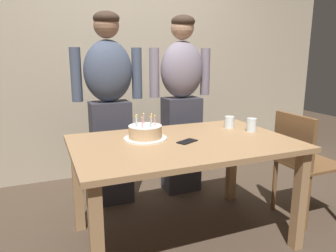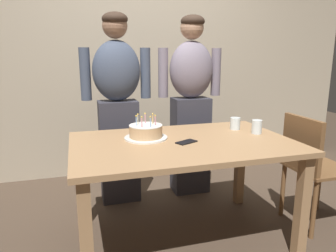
# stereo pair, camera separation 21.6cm
# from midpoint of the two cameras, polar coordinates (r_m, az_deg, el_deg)

# --- Properties ---
(ground_plane) EXTENTS (10.00, 10.00, 0.00)m
(ground_plane) POSITION_cam_midpoint_polar(r_m,az_deg,el_deg) (2.47, -0.05, -19.48)
(ground_plane) COLOR #47382B
(back_wall) EXTENTS (5.20, 0.10, 2.60)m
(back_wall) POSITION_cam_midpoint_polar(r_m,az_deg,el_deg) (3.57, -9.73, 12.35)
(back_wall) COLOR tan
(back_wall) RESTS_ON ground_plane
(dining_table) EXTENTS (1.50, 0.96, 0.74)m
(dining_table) POSITION_cam_midpoint_polar(r_m,az_deg,el_deg) (2.19, -0.06, -5.15)
(dining_table) COLOR #A37A51
(dining_table) RESTS_ON ground_plane
(birthday_cake) EXTENTS (0.30, 0.30, 0.17)m
(birthday_cake) POSITION_cam_midpoint_polar(r_m,az_deg,el_deg) (2.21, -6.93, -1.26)
(birthday_cake) COLOR white
(birthday_cake) RESTS_ON dining_table
(water_glass_near) EXTENTS (0.08, 0.08, 0.10)m
(water_glass_near) POSITION_cam_midpoint_polar(r_m,az_deg,el_deg) (2.47, 12.45, 0.18)
(water_glass_near) COLOR silver
(water_glass_near) RESTS_ON dining_table
(water_glass_far) EXTENTS (0.08, 0.08, 0.09)m
(water_glass_far) POSITION_cam_midpoint_polar(r_m,az_deg,el_deg) (2.56, 8.67, 0.68)
(water_glass_far) COLOR silver
(water_glass_far) RESTS_ON dining_table
(cell_phone) EXTENTS (0.16, 0.13, 0.01)m
(cell_phone) POSITION_cam_midpoint_polar(r_m,az_deg,el_deg) (2.13, 0.59, -2.85)
(cell_phone) COLOR black
(cell_phone) RESTS_ON dining_table
(person_man_bearded) EXTENTS (0.61, 0.27, 1.66)m
(person_man_bearded) POSITION_cam_midpoint_polar(r_m,az_deg,el_deg) (2.79, -12.69, 3.33)
(person_man_bearded) COLOR #33333D
(person_man_bearded) RESTS_ON ground_plane
(person_woman_cardigan) EXTENTS (0.61, 0.27, 1.66)m
(person_woman_cardigan) POSITION_cam_midpoint_polar(r_m,az_deg,el_deg) (2.98, 0.39, 4.23)
(person_woman_cardigan) COLOR #33333D
(person_woman_cardigan) RESTS_ON ground_plane
(dining_chair) EXTENTS (0.42, 0.42, 0.87)m
(dining_chair) POSITION_cam_midpoint_polar(r_m,az_deg,el_deg) (2.69, 20.88, -5.41)
(dining_chair) COLOR brown
(dining_chair) RESTS_ON ground_plane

